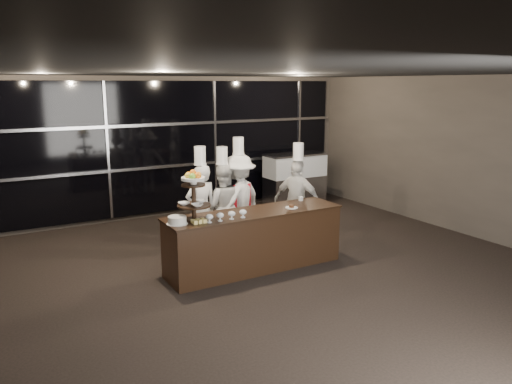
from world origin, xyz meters
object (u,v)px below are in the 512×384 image
buffet_counter (255,240)px  layer_cake (177,220)px  chef_b (223,205)px  chef_d (297,201)px  display_stand (194,192)px  chef_a (201,208)px  display_case (295,177)px  chef_c (239,199)px

buffet_counter → layer_cake: (-1.28, -0.05, 0.51)m
buffet_counter → layer_cake: bearing=-177.8°
chef_b → chef_d: size_ratio=0.98×
buffet_counter → chef_d: (1.32, 0.75, 0.32)m
display_stand → chef_a: bearing=61.6°
display_case → chef_b: bearing=-145.7°
layer_cake → chef_d: chef_d is taller
display_stand → chef_d: (2.32, 0.75, -0.55)m
chef_a → display_stand: bearing=-118.4°
buffet_counter → chef_a: chef_a is taller
layer_cake → chef_d: bearing=17.0°
buffet_counter → chef_c: size_ratio=1.46×
layer_cake → chef_d: 2.73m
chef_a → chef_d: bearing=-10.5°
layer_cake → display_case: bearing=37.3°
buffet_counter → display_case: size_ratio=1.96×
chef_a → buffet_counter: bearing=-68.5°
display_case → chef_a: (-3.32, -2.06, 0.12)m
buffet_counter → layer_cake: size_ratio=9.47×
display_case → chef_c: 3.20m
buffet_counter → chef_b: (0.03, 1.17, 0.30)m
chef_b → layer_cake: bearing=-137.0°
layer_cake → chef_b: bearing=43.0°
buffet_counter → display_stand: size_ratio=3.81×
display_stand → chef_a: size_ratio=0.40×
buffet_counter → chef_b: size_ratio=1.58×
display_case → chef_d: size_ratio=0.79×
display_case → chef_a: chef_a is taller
display_stand → chef_c: (1.36, 1.19, -0.51)m
chef_b → chef_d: (1.29, -0.43, 0.02)m
chef_d → display_case: bearing=56.5°
display_stand → chef_c: chef_c is taller
buffet_counter → chef_c: bearing=73.2°
buffet_counter → display_stand: 1.33m
chef_b → buffet_counter: bearing=-91.5°
display_stand → chef_d: size_ratio=0.41×
buffet_counter → chef_d: 1.55m
chef_b → chef_c: (0.33, 0.01, 0.07)m
chef_a → display_case: bearing=31.8°
buffet_counter → display_case: (2.90, 3.13, 0.22)m
buffet_counter → chef_a: 1.20m
chef_a → chef_b: chef_a is taller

